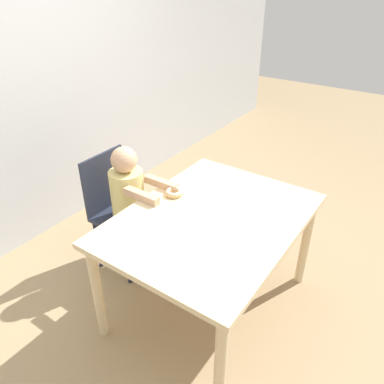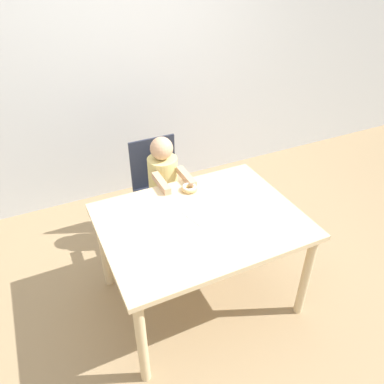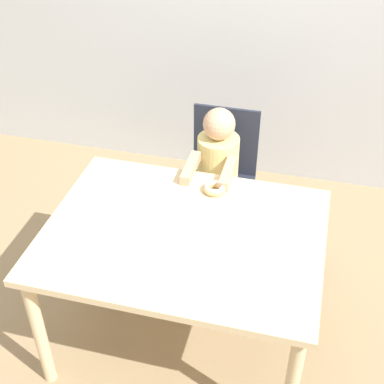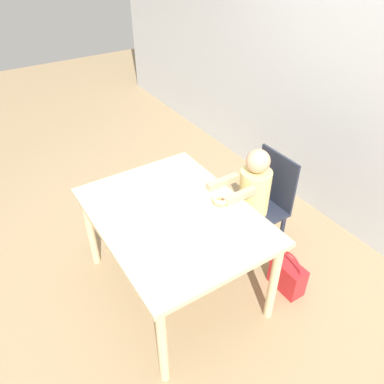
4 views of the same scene
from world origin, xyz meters
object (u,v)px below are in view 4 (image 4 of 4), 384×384
Objects in this scene: chair at (263,205)px; donut at (220,200)px; child_figure at (252,205)px; handbag at (287,275)px.

chair is 7.76× the size of donut.
donut is at bearing -82.91° from chair.
child_figure is at bearing 99.32° from donut.
chair is 0.55m from donut.
chair reaches higher than donut.
child_figure is 0.43m from donut.
child_figure reaches higher than chair.
handbag is at bearing -12.84° from chair.
child_figure reaches higher than donut.
handbag is (0.45, 0.01, -0.37)m from child_figure.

